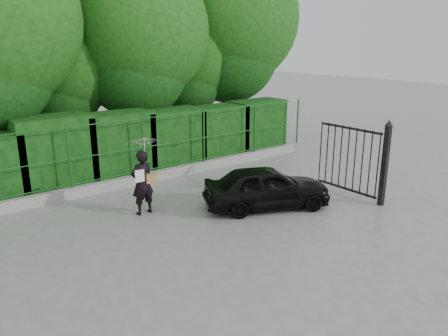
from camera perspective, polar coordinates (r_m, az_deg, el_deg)
ground at (r=10.32m, az=-0.41°, el=-8.55°), size 80.00×80.00×0.00m
kerb at (r=13.88m, az=-11.73°, el=-1.59°), size 14.00×0.25×0.30m
fence at (r=13.69m, az=-11.16°, el=2.77°), size 14.13×0.06×1.80m
hedge at (r=14.55m, az=-13.42°, el=2.71°), size 14.20×1.20×2.24m
trees at (r=16.64m, az=-14.15°, el=16.84°), size 17.10×6.15×8.08m
gate at (r=12.67m, az=18.47°, el=1.06°), size 0.22×2.33×2.36m
woman at (r=11.29m, az=-10.39°, el=0.44°), size 0.92×0.93×2.00m
car at (r=11.72m, az=5.61°, el=-2.50°), size 3.62×2.62×1.15m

